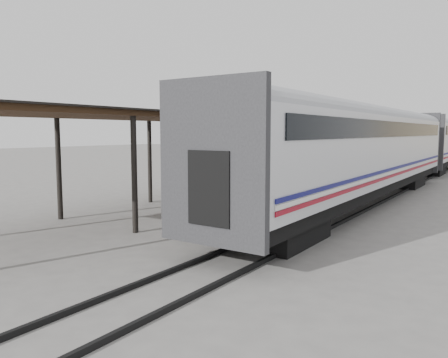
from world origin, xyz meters
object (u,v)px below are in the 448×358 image
baggage_cart (223,214)px  luggage_tug (322,173)px  pedestrian (275,172)px  porter (214,186)px

baggage_cart → luggage_tug: bearing=113.6°
pedestrian → baggage_cart: bearing=120.3°
luggage_tug → porter: porter is taller
baggage_cart → porter: size_ratio=1.61×
baggage_cart → pedestrian: 13.34m
baggage_cart → luggage_tug: (-3.14, 16.64, -0.04)m
luggage_tug → porter: bearing=-55.2°
luggage_tug → porter: (3.22, -17.29, 1.07)m
porter → pedestrian: porter is taller
luggage_tug → pedestrian: pedestrian is taller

